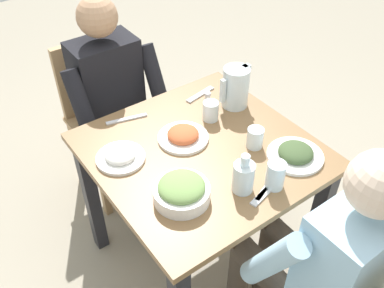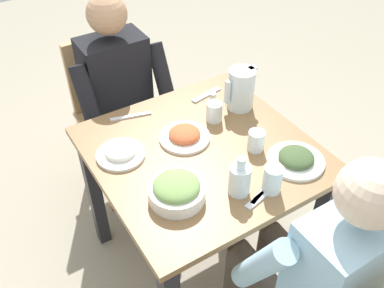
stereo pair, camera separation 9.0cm
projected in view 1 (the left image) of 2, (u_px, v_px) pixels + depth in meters
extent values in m
plane|color=#9E937F|center=(199.00, 256.00, 2.23)|extent=(8.00, 8.00, 0.00)
cube|color=olive|center=(202.00, 151.00, 1.74)|extent=(0.86, 0.86, 0.03)
cube|color=#232328|center=(214.00, 139.00, 2.39)|extent=(0.06, 0.06, 0.73)
cube|color=#232328|center=(92.00, 198.00, 2.05)|extent=(0.06, 0.06, 0.73)
cube|color=#232328|center=(316.00, 226.00, 1.93)|extent=(0.06, 0.06, 0.73)
cube|color=tan|center=(128.00, 130.00, 2.67)|extent=(0.04, 0.04, 0.45)
cube|color=tan|center=(77.00, 151.00, 2.52)|extent=(0.04, 0.04, 0.45)
cube|color=tan|center=(156.00, 160.00, 2.46)|extent=(0.04, 0.04, 0.45)
cube|color=tan|center=(104.00, 185.00, 2.31)|extent=(0.04, 0.04, 0.45)
cube|color=tan|center=(111.00, 124.00, 2.34)|extent=(0.40, 0.40, 0.03)
cube|color=tan|center=(91.00, 75.00, 2.30)|extent=(0.38, 0.04, 0.42)
cube|color=tan|center=(319.00, 287.00, 1.85)|extent=(0.04, 0.04, 0.45)
cube|color=black|center=(108.00, 86.00, 2.15)|extent=(0.32, 0.20, 0.50)
sphere|color=tan|center=(97.00, 17.00, 1.90)|extent=(0.19, 0.19, 0.19)
cylinder|color=#473D33|center=(146.00, 141.00, 2.25)|extent=(0.11, 0.38, 0.11)
cylinder|color=#473D33|center=(167.00, 189.00, 2.27)|extent=(0.10, 0.10, 0.47)
cylinder|color=black|center=(156.00, 82.00, 2.13)|extent=(0.08, 0.23, 0.37)
cylinder|color=#473D33|center=(117.00, 154.00, 2.18)|extent=(0.11, 0.38, 0.11)
cylinder|color=#473D33|center=(139.00, 203.00, 2.19)|extent=(0.10, 0.10, 0.47)
cylinder|color=black|center=(82.00, 109.00, 1.96)|extent=(0.08, 0.23, 0.37)
cube|color=#9EC6E0|center=(347.00, 264.00, 1.36)|extent=(0.32, 0.20, 0.50)
sphere|color=beige|center=(381.00, 184.00, 1.12)|extent=(0.19, 0.19, 0.19)
cylinder|color=#473D33|center=(275.00, 282.00, 1.62)|extent=(0.11, 0.38, 0.11)
cylinder|color=#473D33|center=(239.00, 276.00, 1.87)|extent=(0.10, 0.10, 0.47)
cylinder|color=#9EC6E0|center=(272.00, 260.00, 1.34)|extent=(0.08, 0.23, 0.37)
cylinder|color=#473D33|center=(306.00, 260.00, 1.70)|extent=(0.11, 0.38, 0.11)
cylinder|color=#473D33|center=(267.00, 257.00, 1.95)|extent=(0.10, 0.10, 0.47)
cylinder|color=#9EC6E0|center=(353.00, 204.00, 1.52)|extent=(0.08, 0.23, 0.37)
cylinder|color=silver|center=(236.00, 87.00, 1.91)|extent=(0.12, 0.12, 0.19)
cube|color=silver|center=(223.00, 91.00, 1.87)|extent=(0.02, 0.02, 0.11)
cube|color=silver|center=(246.00, 68.00, 1.88)|extent=(0.04, 0.03, 0.02)
cylinder|color=white|center=(182.00, 193.00, 1.51)|extent=(0.21, 0.21, 0.05)
ellipsoid|color=#759951|center=(182.00, 186.00, 1.49)|extent=(0.17, 0.17, 0.06)
cylinder|color=white|center=(183.00, 138.00, 1.77)|extent=(0.21, 0.21, 0.01)
ellipsoid|color=#CC5B33|center=(183.00, 134.00, 1.76)|extent=(0.13, 0.13, 0.05)
cylinder|color=white|center=(121.00, 158.00, 1.68)|extent=(0.20, 0.20, 0.01)
ellipsoid|color=white|center=(120.00, 155.00, 1.67)|extent=(0.12, 0.12, 0.05)
cylinder|color=white|center=(295.00, 156.00, 1.69)|extent=(0.23, 0.23, 0.01)
ellipsoid|color=#3D512D|center=(296.00, 152.00, 1.68)|extent=(0.14, 0.14, 0.05)
cylinder|color=silver|center=(275.00, 175.00, 1.54)|extent=(0.07, 0.07, 0.11)
cylinder|color=silver|center=(255.00, 138.00, 1.72)|extent=(0.07, 0.07, 0.09)
cylinder|color=silver|center=(211.00, 111.00, 1.86)|extent=(0.07, 0.07, 0.09)
cylinder|color=silver|center=(243.00, 177.00, 1.52)|extent=(0.08, 0.08, 0.12)
cylinder|color=#993333|center=(243.00, 182.00, 1.54)|extent=(0.07, 0.07, 0.07)
cylinder|color=silver|center=(245.00, 161.00, 1.47)|extent=(0.03, 0.03, 0.04)
cylinder|color=white|center=(208.00, 98.00, 1.97)|extent=(0.03, 0.03, 0.04)
cylinder|color=#B2B2B7|center=(208.00, 94.00, 1.95)|extent=(0.03, 0.03, 0.01)
cube|color=silver|center=(266.00, 192.00, 1.55)|extent=(0.17, 0.06, 0.01)
cube|color=silver|center=(268.00, 185.00, 1.57)|extent=(0.18, 0.08, 0.01)
cube|color=silver|center=(200.00, 94.00, 2.02)|extent=(0.17, 0.06, 0.01)
cube|color=silver|center=(127.00, 119.00, 1.88)|extent=(0.18, 0.06, 0.01)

